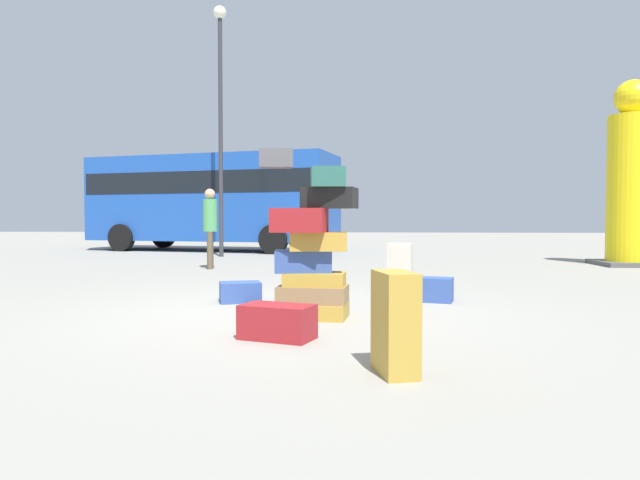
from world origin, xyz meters
TOP-DOWN VIEW (x-y plane):
  - ground_plane at (0.00, 0.00)m, footprint 80.00×80.00m
  - suitcase_tower at (0.30, -0.27)m, footprint 1.04×0.62m
  - suitcase_cream_behind_tower at (1.25, 0.04)m, footprint 0.30×0.34m
  - suitcase_tan_white_trunk at (1.08, -2.36)m, footprint 0.33×0.47m
  - suitcase_navy_foreground_near at (1.73, 1.06)m, footprint 0.57×0.43m
  - suitcase_navy_foreground_far at (0.21, 1.04)m, footprint 0.77×0.32m
  - suitcase_navy_right_side at (-0.71, 0.82)m, footprint 0.60×0.51m
  - suitcase_maroon_left_side at (0.11, -1.33)m, footprint 0.70×0.53m
  - person_bearded_onlooker at (-2.42, 5.51)m, footprint 0.30×0.34m
  - yellow_dummy_statue at (6.90, 7.16)m, footprint 1.43×1.43m
  - parked_bus at (-4.30, 12.47)m, footprint 8.69×4.23m
  - lamp_post at (-3.21, 9.42)m, footprint 0.36×0.36m

SIDE VIEW (x-z plane):
  - ground_plane at x=0.00m, z-range 0.00..0.00m
  - suitcase_navy_right_side at x=-0.71m, z-range 0.00..0.25m
  - suitcase_maroon_left_side at x=0.11m, z-range 0.00..0.30m
  - suitcase_navy_foreground_near at x=1.73m, z-range 0.00..0.31m
  - suitcase_navy_foreground_far at x=0.21m, z-range 0.00..0.31m
  - suitcase_tan_white_trunk at x=1.08m, z-range 0.00..0.70m
  - suitcase_cream_behind_tower at x=1.25m, z-range 0.00..0.78m
  - suitcase_tower at x=0.30m, z-range -0.21..1.56m
  - person_bearded_onlooker at x=-2.42m, z-range 0.16..1.86m
  - parked_bus at x=-4.30m, z-range 0.26..3.41m
  - yellow_dummy_statue at x=6.90m, z-range -0.23..3.98m
  - lamp_post at x=-3.21m, z-range 0.98..8.00m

